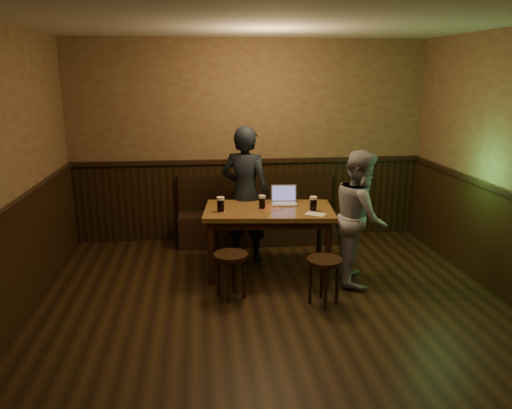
{
  "coord_description": "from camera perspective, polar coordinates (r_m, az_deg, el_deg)",
  "views": [
    {
      "loc": [
        -0.71,
        -4.0,
        2.33
      ],
      "look_at": [
        -0.08,
        1.49,
        0.88
      ],
      "focal_mm": 35.0,
      "sensor_mm": 36.0,
      "label": 1
    }
  ],
  "objects": [
    {
      "name": "stool_right",
      "position": [
        5.22,
        7.8,
        -7.19
      ],
      "size": [
        0.4,
        0.4,
        0.49
      ],
      "rotation": [
        0.0,
        0.0,
        -0.09
      ],
      "color": "black",
      "rests_on": "ground"
    },
    {
      "name": "room",
      "position": [
        4.42,
        2.91,
        -0.11
      ],
      "size": [
        5.04,
        6.04,
        2.84
      ],
      "color": "black",
      "rests_on": "ground"
    },
    {
      "name": "pint_mid",
      "position": [
        5.82,
        0.7,
        0.29
      ],
      "size": [
        0.1,
        0.1,
        0.16
      ],
      "color": "#A82214",
      "rests_on": "pub_table"
    },
    {
      "name": "pint_left",
      "position": [
        5.7,
        -4.06,
        0.02
      ],
      "size": [
        0.11,
        0.11,
        0.18
      ],
      "color": "#A82214",
      "rests_on": "pub_table"
    },
    {
      "name": "bench",
      "position": [
        7.08,
        0.13,
        -1.83
      ],
      "size": [
        2.2,
        0.5,
        0.95
      ],
      "color": "black",
      "rests_on": "ground"
    },
    {
      "name": "menu",
      "position": [
        5.64,
        6.82,
        -1.09
      ],
      "size": [
        0.27,
        0.25,
        0.0
      ],
      "primitive_type": "cube",
      "rotation": [
        0.0,
        0.0,
        -0.58
      ],
      "color": "silver",
      "rests_on": "pub_table"
    },
    {
      "name": "person_suit",
      "position": [
        6.28,
        -1.22,
        1.22
      ],
      "size": [
        0.74,
        0.64,
        1.72
      ],
      "primitive_type": "imported",
      "rotation": [
        0.0,
        0.0,
        2.7
      ],
      "color": "black",
      "rests_on": "ground"
    },
    {
      "name": "person_grey",
      "position": [
        5.75,
        11.81,
        -1.42
      ],
      "size": [
        0.72,
        0.84,
        1.52
      ],
      "primitive_type": "imported",
      "rotation": [
        0.0,
        0.0,
        1.36
      ],
      "color": "gray",
      "rests_on": "ground"
    },
    {
      "name": "laptop",
      "position": [
        6.06,
        3.24,
        0.62
      ],
      "size": [
        0.33,
        0.27,
        0.22
      ],
      "rotation": [
        0.0,
        0.0,
        -0.06
      ],
      "color": "silver",
      "rests_on": "pub_table"
    },
    {
      "name": "pub_table",
      "position": [
        5.87,
        1.45,
        -1.45
      ],
      "size": [
        1.58,
        1.01,
        0.8
      ],
      "rotation": [
        0.0,
        0.0,
        -0.11
      ],
      "color": "brown",
      "rests_on": "ground"
    },
    {
      "name": "stool_left",
      "position": [
        5.31,
        -2.87,
        -6.64
      ],
      "size": [
        0.45,
        0.45,
        0.5
      ],
      "rotation": [
        0.0,
        0.0,
        -0.27
      ],
      "color": "black",
      "rests_on": "ground"
    },
    {
      "name": "pint_right",
      "position": [
        5.76,
        6.57,
        0.1
      ],
      "size": [
        0.11,
        0.11,
        0.17
      ],
      "color": "#A82214",
      "rests_on": "pub_table"
    }
  ]
}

